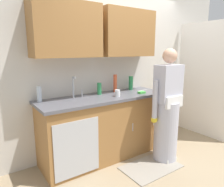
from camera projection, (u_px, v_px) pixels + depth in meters
ground_plane at (164, 164)px, 2.97m from camera, size 9.00×9.00×0.00m
kitchen_wall_with_uppers at (116, 58)px, 3.39m from camera, size 4.80×0.44×2.70m
closet_door_panel at (203, 80)px, 3.88m from camera, size 0.04×1.10×2.10m
counter_cabinet at (105, 128)px, 3.13m from camera, size 1.90×0.62×0.90m
countertop at (105, 97)px, 3.04m from camera, size 1.96×0.66×0.04m
sink at (81, 100)px, 2.83m from camera, size 0.50×0.36×0.35m
person_at_sink at (167, 114)px, 2.99m from camera, size 0.55×0.34×1.62m
floor_mat at (151, 167)px, 2.89m from camera, size 0.80×0.50×0.01m
bottle_dish_liquid at (131, 83)px, 3.50m from camera, size 0.07×0.07×0.23m
bottle_cleaner_spray at (99, 89)px, 3.13m from camera, size 0.06×0.06×0.18m
bottle_soap at (115, 83)px, 3.30m from camera, size 0.06×0.06×0.28m
bottle_water_tall at (39, 94)px, 2.67m from camera, size 0.06×0.06×0.21m
cup_by_sink at (118, 93)px, 3.01m from camera, size 0.08×0.08×0.10m
knife_on_counter at (142, 90)px, 3.44m from camera, size 0.24×0.06×0.01m
sponge at (142, 92)px, 3.22m from camera, size 0.11×0.07×0.03m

